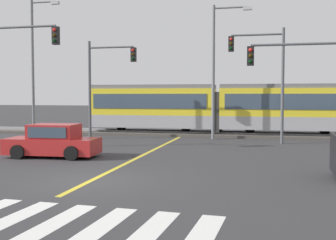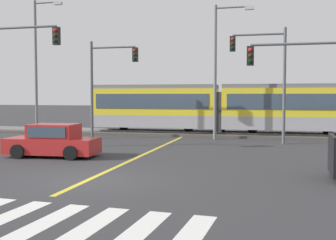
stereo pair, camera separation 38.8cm
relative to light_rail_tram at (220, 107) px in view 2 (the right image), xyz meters
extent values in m
plane|color=#333335|center=(-2.37, -17.00, -2.05)|extent=(200.00, 200.00, 0.00)
cube|color=#4C4742|center=(-2.37, 0.01, -1.96)|extent=(120.00, 4.00, 0.18)
cube|color=#939399|center=(-2.37, -0.71, -1.82)|extent=(120.00, 0.08, 0.10)
cube|color=#939399|center=(-2.37, 0.73, -1.82)|extent=(120.00, 0.08, 0.10)
cube|color=#9E9EA3|center=(-4.75, 0.01, -1.07)|extent=(9.00, 2.60, 0.90)
cube|color=yellow|center=(-4.75, 0.01, 0.33)|extent=(9.00, 2.60, 1.90)
cube|color=#384756|center=(-4.75, -1.31, 0.38)|extent=(8.28, 0.04, 1.04)
cube|color=slate|center=(-4.75, 0.01, 1.42)|extent=(9.00, 2.39, 0.28)
cylinder|color=black|center=(-2.27, 0.01, -1.52)|extent=(0.70, 0.20, 0.70)
cylinder|color=black|center=(-7.22, 0.01, -1.52)|extent=(0.70, 0.20, 0.70)
cube|color=#9E9EA3|center=(4.75, 0.01, -1.07)|extent=(9.00, 2.60, 0.90)
cube|color=yellow|center=(4.75, 0.01, 0.33)|extent=(9.00, 2.60, 1.90)
cube|color=#384756|center=(4.75, -1.31, 0.38)|extent=(8.28, 0.04, 1.04)
cube|color=slate|center=(4.75, 0.01, 1.42)|extent=(9.00, 2.39, 0.28)
cylinder|color=black|center=(7.22, 0.01, -1.52)|extent=(0.70, 0.20, 0.70)
cylinder|color=black|center=(2.28, 0.01, -1.52)|extent=(0.70, 0.20, 0.70)
cube|color=#2D2D2D|center=(0.00, 0.01, -0.37)|extent=(0.50, 2.34, 2.80)
cube|color=silver|center=(-2.37, -21.32, -2.04)|extent=(0.72, 2.83, 0.01)
cube|color=silver|center=(-1.27, -21.38, -2.04)|extent=(0.72, 2.83, 0.01)
cube|color=silver|center=(-0.17, -21.44, -2.04)|extent=(0.72, 2.83, 0.01)
cube|color=silver|center=(0.93, -21.50, -2.04)|extent=(0.72, 2.83, 0.01)
cube|color=silver|center=(2.03, -21.57, -2.04)|extent=(0.72, 2.83, 0.01)
cube|color=gold|center=(-2.37, -10.66, -2.05)|extent=(0.20, 17.32, 0.01)
cube|color=#B22323|center=(-6.25, -12.36, -1.53)|extent=(4.30, 1.96, 0.72)
cube|color=#B22323|center=(-6.15, -12.35, -0.85)|extent=(2.19, 1.65, 0.64)
cube|color=#384756|center=(-7.14, -12.41, -0.85)|extent=(0.19, 1.43, 0.52)
cube|color=#384756|center=(-6.10, -13.13, -0.85)|extent=(1.78, 0.15, 0.48)
cylinder|color=black|center=(-7.45, -13.28, -1.73)|extent=(0.65, 0.26, 0.64)
cylinder|color=black|center=(-7.56, -11.59, -1.73)|extent=(0.65, 0.26, 0.64)
cylinder|color=black|center=(-4.94, -13.13, -1.73)|extent=(0.65, 0.26, 0.64)
cylinder|color=black|center=(-5.04, -11.43, -1.73)|extent=(0.65, 0.26, 0.64)
cube|color=black|center=(5.58, -14.88, -0.72)|extent=(0.19, 1.96, 0.36)
cylinder|color=#515459|center=(-9.07, -10.31, 4.29)|extent=(4.00, 0.12, 0.12)
cube|color=black|center=(-7.07, -10.31, 3.79)|extent=(0.32, 0.28, 0.90)
sphere|color=red|center=(-7.07, -10.46, 4.06)|extent=(0.18, 0.18, 0.18)
sphere|color=#3A2706|center=(-7.07, -10.46, 3.79)|extent=(0.18, 0.18, 0.18)
sphere|color=black|center=(-7.07, -10.46, 3.52)|extent=(0.18, 0.18, 0.18)
cylinder|color=#515459|center=(4.26, -4.42, 1.33)|extent=(0.18, 0.18, 6.76)
cylinder|color=#515459|center=(2.76, -4.42, 4.35)|extent=(3.00, 0.12, 0.12)
cube|color=black|center=(1.26, -4.42, 3.85)|extent=(0.32, 0.28, 0.90)
sphere|color=red|center=(1.26, -4.57, 4.12)|extent=(0.18, 0.18, 0.18)
sphere|color=#3A2706|center=(1.26, -4.57, 3.85)|extent=(0.18, 0.18, 0.18)
sphere|color=black|center=(1.26, -4.57, 3.58)|extent=(0.18, 0.18, 0.18)
cylinder|color=#515459|center=(4.56, -9.61, 3.14)|extent=(4.00, 0.12, 0.12)
cube|color=black|center=(2.56, -9.61, 2.64)|extent=(0.32, 0.28, 0.90)
sphere|color=red|center=(2.56, -9.76, 2.91)|extent=(0.18, 0.18, 0.18)
sphere|color=#3A2706|center=(2.56, -9.76, 2.64)|extent=(0.18, 0.18, 0.18)
sphere|color=black|center=(2.56, -9.76, 2.37)|extent=(0.18, 0.18, 0.18)
cylinder|color=#515459|center=(-7.90, -4.23, 1.12)|extent=(0.18, 0.18, 6.35)
cylinder|color=#515459|center=(-6.40, -4.23, 3.87)|extent=(3.00, 0.12, 0.12)
cube|color=black|center=(-4.90, -4.23, 3.37)|extent=(0.32, 0.28, 0.90)
sphere|color=red|center=(-4.90, -4.38, 3.64)|extent=(0.18, 0.18, 0.18)
sphere|color=#3A2706|center=(-4.90, -4.38, 3.37)|extent=(0.18, 0.18, 0.18)
sphere|color=black|center=(-4.90, -4.38, 3.10)|extent=(0.18, 0.18, 0.18)
cylinder|color=slate|center=(-12.93, -2.64, 2.75)|extent=(0.20, 0.20, 9.59)
cylinder|color=slate|center=(-12.01, -2.64, 7.34)|extent=(1.83, 0.12, 0.12)
cube|color=#B2B2B7|center=(-11.10, -2.64, 7.24)|extent=(0.56, 0.28, 0.20)
cylinder|color=slate|center=(0.00, -2.77, 2.25)|extent=(0.20, 0.20, 8.59)
cylinder|color=slate|center=(1.07, -2.77, 6.34)|extent=(2.13, 0.12, 0.12)
cube|color=#B2B2B7|center=(2.13, -2.77, 6.24)|extent=(0.56, 0.28, 0.20)
camera|label=1|loc=(3.21, -29.90, 0.78)|focal=45.00mm
camera|label=2|loc=(3.59, -29.81, 0.78)|focal=45.00mm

